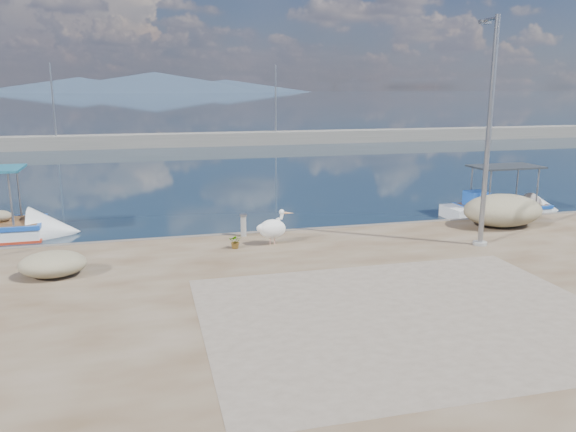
# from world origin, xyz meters

# --- Properties ---
(ground) EXTENTS (1400.00, 1400.00, 0.00)m
(ground) POSITION_xyz_m (0.00, 0.00, 0.00)
(ground) COLOR #162635
(ground) RESTS_ON ground
(quay) EXTENTS (44.00, 22.00, 0.50)m
(quay) POSITION_xyz_m (0.00, -6.00, 0.25)
(quay) COLOR #513B23
(quay) RESTS_ON ground
(quay_patch) EXTENTS (9.00, 7.00, 0.01)m
(quay_patch) POSITION_xyz_m (1.00, -3.00, 0.50)
(quay_patch) COLOR gray
(quay_patch) RESTS_ON quay
(breakwater) EXTENTS (120.00, 2.20, 7.50)m
(breakwater) POSITION_xyz_m (-0.00, 40.00, 0.60)
(breakwater) COLOR gray
(breakwater) RESTS_ON ground
(mountains) EXTENTS (370.00, 280.00, 22.00)m
(mountains) POSITION_xyz_m (4.39, 650.00, 9.51)
(mountains) COLOR #28384C
(mountains) RESTS_ON ground
(boat_right) EXTENTS (5.31, 1.87, 2.54)m
(boat_right) POSITION_xyz_m (10.29, 7.04, 0.20)
(boat_right) COLOR white
(boat_right) RESTS_ON ground
(pelican) EXTENTS (1.16, 0.55, 1.13)m
(pelican) POSITION_xyz_m (-0.61, 3.36, 1.03)
(pelican) COLOR tan
(pelican) RESTS_ON quay
(lamp_post) EXTENTS (0.44, 0.96, 7.00)m
(lamp_post) POSITION_xyz_m (5.80, 1.70, 3.80)
(lamp_post) COLOR gray
(lamp_post) RESTS_ON quay
(bollard_near) EXTENTS (0.25, 0.25, 0.76)m
(bollard_near) POSITION_xyz_m (-1.35, 4.60, 0.91)
(bollard_near) COLOR gray
(bollard_near) RESTS_ON quay
(potted_plant) EXTENTS (0.47, 0.43, 0.46)m
(potted_plant) POSITION_xyz_m (-1.84, 3.20, 0.73)
(potted_plant) COLOR #33722D
(potted_plant) RESTS_ON quay
(net_pile_c) EXTENTS (2.95, 2.10, 1.16)m
(net_pile_c) POSITION_xyz_m (7.99, 3.71, 1.08)
(net_pile_c) COLOR tan
(net_pile_c) RESTS_ON quay
(net_pile_b) EXTENTS (1.73, 1.35, 0.67)m
(net_pile_b) POSITION_xyz_m (-6.97, 1.78, 0.84)
(net_pile_b) COLOR tan
(net_pile_b) RESTS_ON quay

